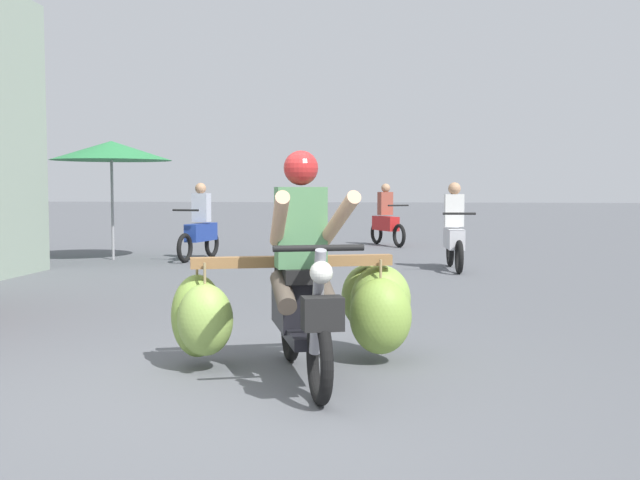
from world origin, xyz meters
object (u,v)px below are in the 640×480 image
(market_umbrella_further_along, at_px, (111,151))
(motorbike_distant_ahead_left, at_px, (386,220))
(motorbike_main_loaded, at_px, (312,300))
(motorbike_distant_far_ahead, at_px, (200,229))
(motorbike_distant_ahead_right, at_px, (454,234))

(market_umbrella_further_along, bearing_deg, motorbike_distant_ahead_left, 39.23)
(motorbike_main_loaded, xyz_separation_m, motorbike_distant_far_ahead, (-3.08, 8.06, 0.07))
(motorbike_distant_ahead_right, height_order, motorbike_distant_far_ahead, same)
(motorbike_distant_far_ahead, height_order, market_umbrella_further_along, market_umbrella_further_along)
(motorbike_distant_ahead_left, bearing_deg, motorbike_main_loaded, -90.90)
(motorbike_main_loaded, relative_size, motorbike_distant_far_ahead, 1.24)
(motorbike_main_loaded, height_order, motorbike_distant_far_ahead, motorbike_main_loaded)
(motorbike_main_loaded, distance_m, market_umbrella_further_along, 9.25)
(motorbike_distant_ahead_left, distance_m, motorbike_distant_far_ahead, 4.97)
(motorbike_distant_far_ahead, distance_m, market_umbrella_further_along, 2.13)
(motorbike_distant_far_ahead, relative_size, market_umbrella_further_along, 0.74)
(motorbike_distant_ahead_left, relative_size, motorbike_distant_far_ahead, 0.91)
(motorbike_main_loaded, bearing_deg, market_umbrella_further_along, 120.67)
(motorbike_distant_far_ahead, bearing_deg, motorbike_distant_ahead_right, -14.57)
(motorbike_main_loaded, relative_size, motorbike_distant_ahead_right, 1.23)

